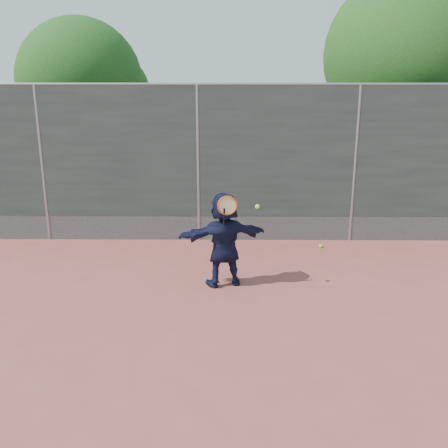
{
  "coord_description": "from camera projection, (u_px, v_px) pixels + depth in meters",
  "views": [
    {
      "loc": [
        0.59,
        -5.98,
        3.1
      ],
      "look_at": [
        0.52,
        1.26,
        0.98
      ],
      "focal_mm": 40.0,
      "sensor_mm": 36.0,
      "label": 1
    }
  ],
  "objects": [
    {
      "name": "tree_right",
      "position": [
        412.0,
        60.0,
        11.11
      ],
      "size": [
        3.78,
        3.6,
        5.39
      ],
      "color": "#382314",
      "rests_on": "ground"
    },
    {
      "name": "weed_clump",
      "position": [
        214.0,
        235.0,
        9.82
      ],
      "size": [
        0.68,
        0.07,
        0.3
      ],
      "color": "#387226",
      "rests_on": "ground"
    },
    {
      "name": "tree_left",
      "position": [
        88.0,
        85.0,
        12.1
      ],
      "size": [
        3.15,
        3.0,
        4.53
      ],
      "color": "#382314",
      "rests_on": "ground"
    },
    {
      "name": "ball_ground",
      "position": [
        321.0,
        246.0,
        9.49
      ],
      "size": [
        0.07,
        0.07,
        0.07
      ],
      "primitive_type": "sphere",
      "color": "#BFF937",
      "rests_on": "ground"
    },
    {
      "name": "swing_action",
      "position": [
        230.0,
        207.0,
        7.26
      ],
      "size": [
        0.62,
        0.13,
        0.51
      ],
      "color": "#CF5313",
      "rests_on": "ground"
    },
    {
      "name": "ground",
      "position": [
        184.0,
        321.0,
        6.62
      ],
      "size": [
        80.0,
        80.0,
        0.0
      ],
      "primitive_type": "plane",
      "color": "#9E4C42",
      "rests_on": "ground"
    },
    {
      "name": "player",
      "position": [
        224.0,
        239.0,
        7.61
      ],
      "size": [
        1.43,
        0.77,
        1.47
      ],
      "primitive_type": "imported",
      "rotation": [
        0.0,
        0.0,
        3.4
      ],
      "color": "black",
      "rests_on": "ground"
    },
    {
      "name": "fence",
      "position": [
        198.0,
        161.0,
        9.53
      ],
      "size": [
        20.0,
        0.06,
        3.03
      ],
      "color": "#38423D",
      "rests_on": "ground"
    }
  ]
}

